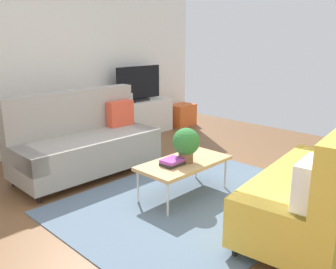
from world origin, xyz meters
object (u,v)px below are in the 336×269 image
(couch_beige, at_px, (85,142))
(vase_0, at_px, (112,100))
(storage_trunk, at_px, (182,115))
(coffee_table, at_px, (184,163))
(tv, at_px, (139,84))
(bottle_0, at_px, (123,98))
(tv_console, at_px, (139,117))
(table_book_0, at_px, (172,164))
(bottle_1, at_px, (127,98))
(couch_green, at_px, (319,187))
(bottle_2, at_px, (132,98))
(potted_plant, at_px, (186,143))

(couch_beige, xyz_separation_m, vase_0, (1.28, 1.09, 0.28))
(storage_trunk, bearing_deg, coffee_table, -137.49)
(tv, relative_size, bottle_0, 4.62)
(storage_trunk, bearing_deg, vase_0, 174.90)
(tv_console, xyz_separation_m, tv, (0.00, -0.02, 0.63))
(vase_0, bearing_deg, table_book_0, -113.27)
(bottle_0, xyz_separation_m, bottle_1, (0.10, 0.00, -0.02))
(vase_0, bearing_deg, couch_beige, -139.60)
(bottle_0, bearing_deg, table_book_0, -117.57)
(tv_console, xyz_separation_m, bottle_1, (-0.30, -0.04, 0.41))
(couch_green, xyz_separation_m, vase_0, (0.59, 3.93, 0.28))
(bottle_2, bearing_deg, bottle_1, 180.00)
(couch_green, distance_m, tv_console, 4.05)
(couch_beige, xyz_separation_m, couch_green, (0.68, -2.84, 0.00))
(storage_trunk, bearing_deg, potted_plant, -137.13)
(coffee_table, bearing_deg, bottle_2, 62.21)
(table_book_0, height_order, vase_0, vase_0)
(bottle_1, bearing_deg, storage_trunk, -2.46)
(bottle_0, distance_m, bottle_2, 0.20)
(couch_green, bearing_deg, couch_beige, 96.36)
(table_book_0, distance_m, bottle_1, 2.78)
(table_book_0, relative_size, bottle_0, 1.11)
(bottle_1, relative_size, bottle_2, 1.01)
(couch_beige, distance_m, tv_console, 2.13)
(tv, distance_m, vase_0, 0.63)
(bottle_1, bearing_deg, couch_green, -102.87)
(couch_beige, bearing_deg, tv, -150.77)
(tv, distance_m, potted_plant, 2.89)
(couch_green, xyz_separation_m, bottle_2, (0.98, 3.84, 0.29))
(table_book_0, distance_m, bottle_2, 2.83)
(coffee_table, relative_size, bottle_0, 5.09)
(vase_0, bearing_deg, bottle_0, -26.15)
(bottle_1, bearing_deg, bottle_0, 180.00)
(table_book_0, xyz_separation_m, bottle_2, (1.46, 2.41, 0.29))
(bottle_2, bearing_deg, coffee_table, -117.79)
(tv, distance_m, bottle_1, 0.37)
(couch_green, distance_m, vase_0, 3.98)
(tv_console, bearing_deg, coffee_table, -120.90)
(couch_beige, bearing_deg, bottle_0, -145.15)
(vase_0, xyz_separation_m, bottle_2, (0.38, -0.09, 0.00))
(couch_green, distance_m, table_book_0, 1.50)
(coffee_table, height_order, potted_plant, potted_plant)
(couch_green, bearing_deg, tv_console, 66.02)
(couch_beige, height_order, vase_0, couch_beige)
(couch_green, height_order, storage_trunk, couch_green)
(bottle_0, bearing_deg, vase_0, 153.85)
(tv, height_order, bottle_0, tv)
(potted_plant, bearing_deg, table_book_0, 169.19)
(tv_console, relative_size, vase_0, 8.58)
(storage_trunk, bearing_deg, tv_console, 174.81)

